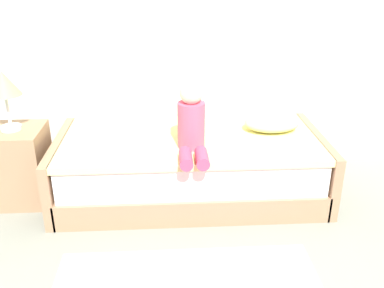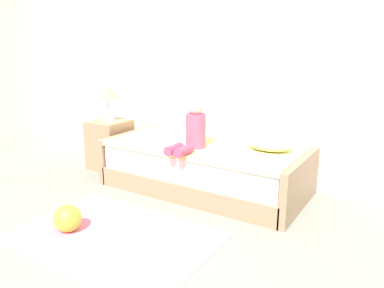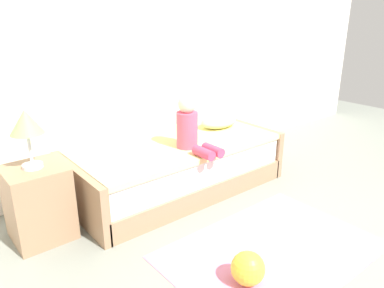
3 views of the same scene
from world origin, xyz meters
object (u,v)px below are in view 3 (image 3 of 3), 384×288
nightstand (39,203)px  pillow (219,121)px  table_lamp (26,125)px  child_figure (190,128)px  toy_ball (248,268)px  bed (176,166)px

nightstand → pillow: pillow is taller
nightstand → table_lamp: (0.00, 0.00, 0.64)m
table_lamp → pillow: bearing=3.1°
child_figure → pillow: 0.76m
table_lamp → child_figure: (1.35, -0.22, -0.23)m
pillow → toy_ball: (-1.14, -1.52, -0.45)m
bed → toy_ball: 1.51m
bed → toy_ball: size_ratio=9.20×
nightstand → table_lamp: size_ratio=1.33×
bed → toy_ball: (-0.48, -1.42, -0.13)m
child_figure → table_lamp: bearing=170.7°
table_lamp → child_figure: table_lamp is taller
table_lamp → toy_ball: size_ratio=1.96×
bed → nightstand: bearing=-179.7°
bed → nightstand: size_ratio=3.52×
nightstand → toy_ball: bearing=-58.3°
child_figure → pillow: size_ratio=1.16×
pillow → table_lamp: bearing=-176.9°
bed → child_figure: size_ratio=4.14×
nightstand → child_figure: child_figure is taller
table_lamp → child_figure: size_ratio=0.88×
bed → table_lamp: 1.52m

